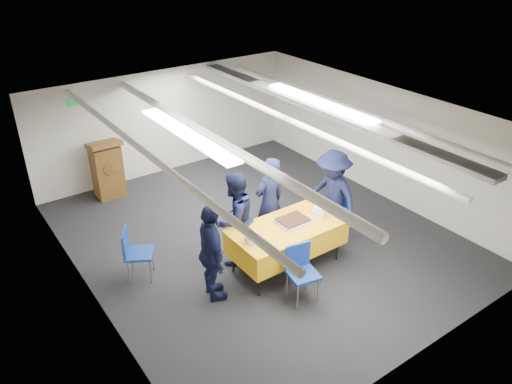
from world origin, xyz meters
The scene contains 14 objects.
ground centered at (0.00, 0.00, 0.00)m, with size 7.00×7.00×0.00m, color black.
room_shell centered at (0.09, 0.41, 1.81)m, with size 6.00×7.00×2.30m.
serving_table centered at (-0.15, -0.99, 0.56)m, with size 1.85×0.95×0.77m.
sheet_cake centered at (-0.03, -0.98, 0.81)m, with size 0.49×0.38×0.09m.
plate_stack_left centered at (-0.88, -1.04, 0.85)m, with size 0.22×0.22×0.18m.
plate_stack_right centered at (0.47, -1.04, 0.85)m, with size 0.22×0.22×0.16m.
podium centered at (-1.60, 3.05, 0.61)m, with size 0.62×0.53×1.25m.
chair_near centered at (-0.45, -1.69, 0.53)m, with size 0.49×0.49×0.87m.
chair_right centered at (1.25, -0.62, 0.53)m, with size 0.57×0.57×0.87m.
chair_left centered at (-2.28, 0.16, 0.53)m, with size 0.58×0.58×0.87m.
sailor_a centered at (0.04, -0.26, 0.81)m, with size 0.59×0.39×1.63m, color black.
sailor_b centered at (-0.74, -0.37, 0.81)m, with size 0.78×0.61×1.61m, color black.
sailor_c centered at (-1.52, -0.96, 0.79)m, with size 0.92×0.38×1.57m, color black.
sailor_d centered at (1.05, -0.73, 0.83)m, with size 1.08×0.62×1.66m, color black.
Camera 1 is at (-4.44, -6.16, 4.96)m, focal length 35.00 mm.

